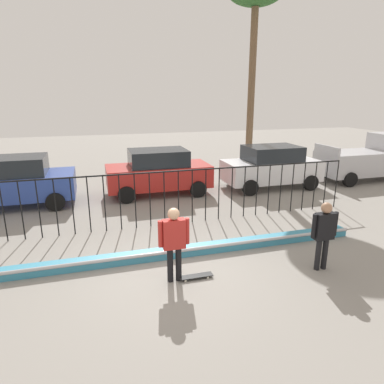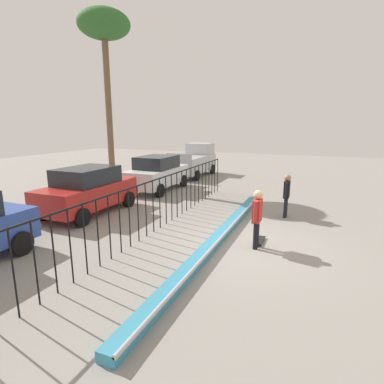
{
  "view_description": "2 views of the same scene",
  "coord_description": "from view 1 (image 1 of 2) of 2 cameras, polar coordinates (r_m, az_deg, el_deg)",
  "views": [
    {
      "loc": [
        -1.62,
        -7.03,
        4.13
      ],
      "look_at": [
        0.89,
        1.55,
        1.55
      ],
      "focal_mm": 31.93,
      "sensor_mm": 36.0,
      "label": 1
    },
    {
      "loc": [
        -8.61,
        -1.74,
        3.58
      ],
      "look_at": [
        0.73,
        2.15,
        1.34
      ],
      "focal_mm": 28.49,
      "sensor_mm": 36.0,
      "label": 2
    }
  ],
  "objects": [
    {
      "name": "bowl_coping_ledge",
      "position": [
        9.09,
        -4.43,
        -10.15
      ],
      "size": [
        11.0,
        0.4,
        0.27
      ],
      "color": "teal",
      "rests_on": "ground"
    },
    {
      "name": "skateboarder",
      "position": [
        7.63,
        -3.03,
        -7.7
      ],
      "size": [
        0.71,
        0.27,
        1.76
      ],
      "rotation": [
        0.0,
        0.0,
        0.42
      ],
      "color": "black",
      "rests_on": "ground"
    },
    {
      "name": "skateboard",
      "position": [
        8.15,
        0.64,
        -13.87
      ],
      "size": [
        0.8,
        0.2,
        0.07
      ],
      "rotation": [
        0.0,
        0.0,
        0.15
      ],
      "color": "black",
      "rests_on": "ground"
    },
    {
      "name": "pickup_truck",
      "position": [
        19.04,
        27.48,
        4.93
      ],
      "size": [
        4.7,
        2.12,
        2.24
      ],
      "rotation": [
        0.0,
        0.0,
        0.08
      ],
      "color": "#B7B7BC",
      "rests_on": "ground"
    },
    {
      "name": "ground_plane",
      "position": [
        8.31,
        -2.99,
        -13.72
      ],
      "size": [
        60.0,
        60.0,
        0.0
      ],
      "primitive_type": "plane",
      "color": "gray"
    },
    {
      "name": "perimeter_fence",
      "position": [
        10.85,
        -7.07,
        -0.23
      ],
      "size": [
        14.04,
        0.04,
        1.79
      ],
      "color": "black",
      "rests_on": "ground"
    },
    {
      "name": "parked_car_red",
      "position": [
        14.49,
        -5.62,
        3.42
      ],
      "size": [
        4.3,
        2.12,
        1.9
      ],
      "rotation": [
        0.0,
        0.0,
        0.07
      ],
      "color": "#B2231E",
      "rests_on": "ground"
    },
    {
      "name": "camera_operator",
      "position": [
        8.72,
        21.2,
        -5.93
      ],
      "size": [
        0.69,
        0.26,
        1.71
      ],
      "rotation": [
        0.0,
        0.0,
        3.1
      ],
      "color": "black",
      "rests_on": "ground"
    },
    {
      "name": "parked_car_white",
      "position": [
        15.86,
        13.1,
        4.18
      ],
      "size": [
        4.3,
        2.12,
        1.9
      ],
      "rotation": [
        0.0,
        0.0,
        0.01
      ],
      "color": "silver",
      "rests_on": "ground"
    },
    {
      "name": "parked_car_blue",
      "position": [
        14.38,
        -27.57,
        1.55
      ],
      "size": [
        4.3,
        2.12,
        1.9
      ],
      "rotation": [
        0.0,
        0.0,
        -0.06
      ],
      "color": "#2D479E",
      "rests_on": "ground"
    }
  ]
}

